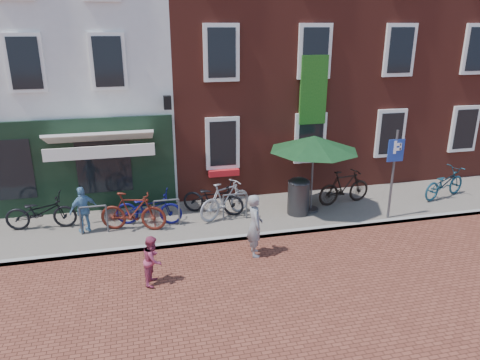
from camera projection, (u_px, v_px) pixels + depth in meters
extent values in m
plane|color=brown|center=(227.00, 242.00, 12.24)|extent=(80.00, 80.00, 0.00)
cube|color=slate|center=(249.00, 215.00, 13.83)|extent=(24.00, 3.00, 0.10)
cube|color=silver|center=(49.00, 57.00, 16.09)|extent=(8.00, 8.00, 9.00)
cube|color=maroon|center=(239.00, 41.00, 17.48)|extent=(6.00, 8.00, 10.00)
cube|color=maroon|center=(378.00, 40.00, 18.81)|extent=(6.00, 8.00, 10.00)
cylinder|color=#313033|center=(298.00, 198.00, 13.69)|extent=(0.67, 0.67, 1.00)
ellipsoid|color=#313033|center=(299.00, 180.00, 13.50)|extent=(0.67, 0.67, 0.30)
cylinder|color=#4C4C4F|center=(393.00, 175.00, 13.11)|extent=(0.07, 0.07, 2.69)
cube|color=navy|center=(396.00, 150.00, 12.84)|extent=(0.50, 0.04, 0.65)
cylinder|color=#4C4C4F|center=(310.00, 209.00, 14.04)|extent=(0.50, 0.50, 0.08)
cylinder|color=#4C4C4F|center=(312.00, 176.00, 13.68)|extent=(0.06, 0.06, 2.27)
cone|color=#153D1B|center=(314.00, 140.00, 13.31)|extent=(2.70, 2.70, 0.45)
imported|color=gray|center=(255.00, 225.00, 11.33)|extent=(0.44, 0.63, 1.64)
imported|color=#A03856|center=(153.00, 260.00, 10.13)|extent=(0.59, 0.67, 1.17)
imported|color=#5B8AAF|center=(83.00, 210.00, 12.40)|extent=(0.84, 0.67, 1.34)
imported|color=black|center=(41.00, 212.00, 12.68)|extent=(1.97, 0.80, 1.01)
imported|color=#541A11|center=(133.00, 211.00, 12.56)|extent=(1.94, 1.03, 1.12)
imported|color=#0C0D50|center=(149.00, 208.00, 12.97)|extent=(2.03, 1.09, 1.01)
imported|color=gray|center=(225.00, 199.00, 13.42)|extent=(1.90, 1.32, 1.12)
imported|color=black|center=(213.00, 198.00, 13.70)|extent=(2.02, 1.48, 1.01)
imported|color=black|center=(344.00, 187.00, 14.45)|extent=(1.92, 0.79, 1.12)
imported|color=#14394A|center=(444.00, 183.00, 14.98)|extent=(2.04, 1.25, 1.01)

